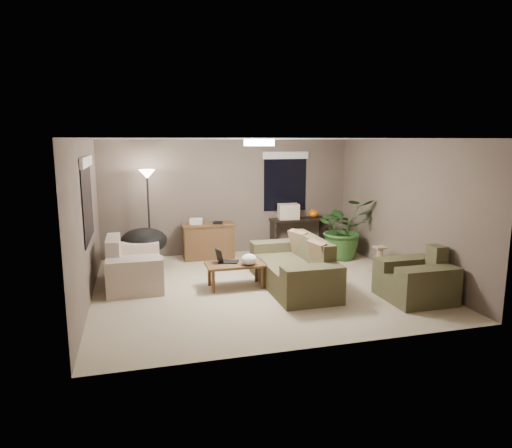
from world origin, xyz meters
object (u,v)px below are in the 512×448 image
object	(u,v)px
coffee_table	(236,267)
desk	(208,241)
loveseat	(133,268)
floor_lamp	(148,185)
main_sofa	(295,270)
console_table	(299,232)
cat_scratching_post	(379,261)
houseplant	(344,235)
papasan_chair	(144,245)
armchair	(416,281)

from	to	relation	value
coffee_table	desk	bearing A→B (deg)	93.62
loveseat	coffee_table	xyz separation A→B (m)	(1.69, -0.63, 0.06)
loveseat	floor_lamp	size ratio (longest dim) A/B	0.84
main_sofa	desk	size ratio (longest dim) A/B	2.00
console_table	cat_scratching_post	bearing A→B (deg)	-66.34
console_table	houseplant	bearing A→B (deg)	-51.44
console_table	coffee_table	bearing A→B (deg)	-131.64
loveseat	console_table	distance (m)	3.97
loveseat	houseplant	distance (m)	4.40
desk	cat_scratching_post	size ratio (longest dim) A/B	2.20
cat_scratching_post	desk	bearing A→B (deg)	147.40
loveseat	papasan_chair	bearing A→B (deg)	77.16
papasan_chair	armchair	bearing A→B (deg)	-35.88
armchair	console_table	distance (m)	3.59
papasan_chair	cat_scratching_post	distance (m)	4.55
loveseat	floor_lamp	bearing A→B (deg)	75.42
houseplant	floor_lamp	bearing A→B (deg)	170.77
main_sofa	papasan_chair	xyz separation A→B (m)	(-2.46, 1.83, 0.17)
main_sofa	armchair	xyz separation A→B (m)	(1.62, -1.12, 0.00)
console_table	floor_lamp	distance (m)	3.50
loveseat	papasan_chair	world-z (taller)	loveseat
main_sofa	cat_scratching_post	world-z (taller)	main_sofa
loveseat	desk	xyz separation A→B (m)	(1.56, 1.44, 0.08)
desk	console_table	size ratio (longest dim) A/B	0.85
desk	papasan_chair	bearing A→B (deg)	-161.22
console_table	cat_scratching_post	world-z (taller)	console_table
armchair	floor_lamp	bearing A→B (deg)	140.08
desk	papasan_chair	world-z (taller)	papasan_chair
main_sofa	floor_lamp	world-z (taller)	floor_lamp
loveseat	cat_scratching_post	distance (m)	4.56
loveseat	armchair	xyz separation A→B (m)	(4.30, -1.96, 0.00)
armchair	floor_lamp	distance (m)	5.32
armchair	cat_scratching_post	bearing A→B (deg)	81.34
coffee_table	cat_scratching_post	bearing A→B (deg)	3.48
papasan_chair	desk	bearing A→B (deg)	18.78
loveseat	cat_scratching_post	world-z (taller)	loveseat
papasan_chair	floor_lamp	bearing A→B (deg)	70.77
cat_scratching_post	papasan_chair	bearing A→B (deg)	161.45
armchair	cat_scratching_post	distance (m)	1.52
main_sofa	desk	xyz separation A→B (m)	(-1.12, 2.29, 0.08)
loveseat	houseplant	size ratio (longest dim) A/B	1.22
papasan_chair	cat_scratching_post	bearing A→B (deg)	-18.55
desk	loveseat	bearing A→B (deg)	-137.31
papasan_chair	floor_lamp	world-z (taller)	floor_lamp
floor_lamp	armchair	bearing A→B (deg)	-39.92
loveseat	papasan_chair	distance (m)	1.02
desk	papasan_chair	size ratio (longest dim) A/B	0.93
loveseat	houseplant	bearing A→B (deg)	9.10
main_sofa	console_table	distance (m)	2.60
loveseat	coffee_table	distance (m)	1.81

